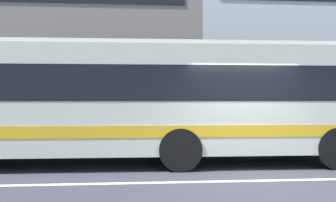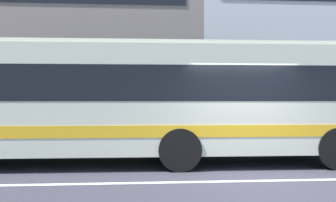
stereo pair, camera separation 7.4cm
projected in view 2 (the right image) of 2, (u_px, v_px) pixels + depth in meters
name	position (u px, v px, depth m)	size (l,w,h in m)	color
ground_plane	(258.00, 181.00, 7.57)	(160.00, 160.00, 0.00)	#34333E
lane_centre_line	(258.00, 181.00, 7.57)	(60.00, 0.16, 0.01)	silver
hedge_row_far	(179.00, 132.00, 13.41)	(22.58, 1.10, 0.96)	#275318
apartment_block_left	(4.00, 17.00, 19.73)	(20.07, 8.23, 12.08)	gray
transit_bus	(150.00, 98.00, 9.70)	(10.87, 2.78, 3.07)	beige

